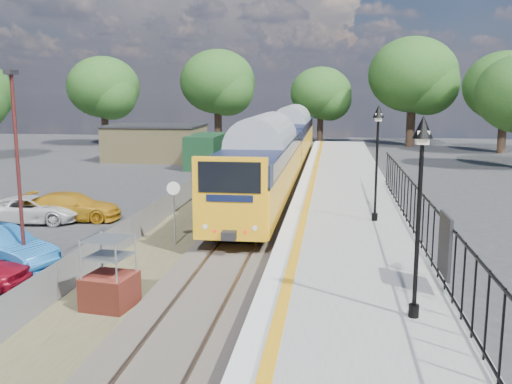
% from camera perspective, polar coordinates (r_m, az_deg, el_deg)
% --- Properties ---
extents(ground, '(120.00, 120.00, 0.00)m').
position_cam_1_polar(ground, '(18.15, -4.14, -9.32)').
color(ground, '#2D2D30').
rests_on(ground, ground).
extents(track_bed, '(5.90, 80.00, 0.29)m').
position_cam_1_polar(track_bed, '(27.38, -0.97, -2.45)').
color(track_bed, '#473F38').
rests_on(track_bed, ground).
extents(platform, '(5.00, 70.00, 0.90)m').
position_cam_1_polar(platform, '(25.38, 8.95, -2.75)').
color(platform, gray).
rests_on(platform, ground).
extents(platform_edge, '(0.90, 70.00, 0.01)m').
position_cam_1_polar(platform_edge, '(25.32, 4.30, -1.63)').
color(platform_edge, silver).
rests_on(platform_edge, platform).
extents(victorian_lamp_south, '(0.44, 0.44, 4.60)m').
position_cam_1_polar(victorian_lamp_south, '(13.01, 16.16, 2.09)').
color(victorian_lamp_south, black).
rests_on(victorian_lamp_south, platform).
extents(victorian_lamp_north, '(0.44, 0.44, 4.60)m').
position_cam_1_polar(victorian_lamp_north, '(22.88, 12.07, 5.52)').
color(victorian_lamp_north, black).
rests_on(victorian_lamp_north, platform).
extents(palisade_fence, '(0.12, 26.00, 2.00)m').
position_cam_1_polar(palisade_fence, '(19.67, 16.24, -2.62)').
color(palisade_fence, black).
rests_on(palisade_fence, platform).
extents(wire_fence, '(0.06, 52.00, 1.20)m').
position_cam_1_polar(wire_fence, '(30.27, -7.30, -0.35)').
color(wire_fence, '#999EA3').
rests_on(wire_fence, ground).
extents(outbuilding, '(10.80, 10.10, 3.12)m').
position_cam_1_polar(outbuilding, '(50.30, -9.09, 4.78)').
color(outbuilding, '#998956').
rests_on(outbuilding, ground).
extents(tree_line, '(56.80, 43.80, 11.88)m').
position_cam_1_polar(tree_line, '(58.80, 5.69, 10.55)').
color(tree_line, '#332319').
rests_on(tree_line, ground).
extents(train, '(2.82, 40.83, 3.51)m').
position_cam_1_polar(train, '(40.26, 2.60, 4.79)').
color(train, '#EAA214').
rests_on(train, ground).
extents(brick_plinth, '(1.45, 1.45, 2.06)m').
position_cam_1_polar(brick_plinth, '(16.48, -14.46, -8.01)').
color(brick_plinth, maroon).
rests_on(brick_plinth, ground).
extents(speed_sign, '(0.51, 0.16, 2.58)m').
position_cam_1_polar(speed_sign, '(22.35, -8.21, -1.11)').
color(speed_sign, '#999EA3').
rests_on(speed_sign, ground).
extents(carpark_lamp, '(0.25, 0.50, 6.67)m').
position_cam_1_polar(carpark_lamp, '(19.90, -22.76, 2.96)').
color(carpark_lamp, '#471917').
rests_on(carpark_lamp, ground).
extents(car_yellow, '(4.66, 2.22, 1.31)m').
position_cam_1_polar(car_yellow, '(28.23, -17.87, -1.39)').
color(car_yellow, '#C48817').
rests_on(car_yellow, ground).
extents(car_white, '(4.69, 2.59, 1.24)m').
position_cam_1_polar(car_white, '(28.35, -21.43, -1.63)').
color(car_white, silver).
rests_on(car_white, ground).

